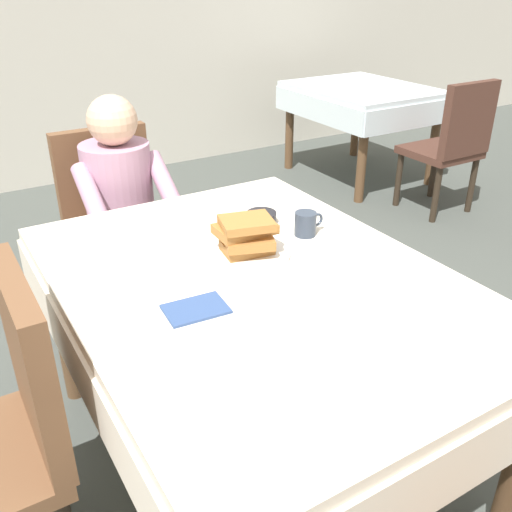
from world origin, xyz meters
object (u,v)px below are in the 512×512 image
object	(u,v)px
background_chair_empty	(453,141)
dining_table_main	(256,303)
breakfast_stack	(247,235)
cup_coffee	(306,224)
fork_left_of_plate	(197,273)
diner_person	(122,200)
spoon_near_edge	(322,302)
syrup_pitcher	(161,249)
chair_diner	(114,217)
chair_left_side	(1,425)
plate_breakfast	(247,254)
background_table_far	(362,101)
knife_right_of_plate	(298,245)
bowl_butter	(261,218)

from	to	relation	value
background_chair_empty	dining_table_main	bearing A→B (deg)	-151.75
dining_table_main	breakfast_stack	xyz separation A→B (m)	(0.05, 0.13, 0.17)
cup_coffee	fork_left_of_plate	xyz separation A→B (m)	(-0.45, -0.06, -0.04)
diner_person	spoon_near_edge	bearing A→B (deg)	97.38
syrup_pitcher	spoon_near_edge	xyz separation A→B (m)	(0.28, -0.48, -0.04)
chair_diner	chair_left_side	distance (m)	1.36
breakfast_stack	cup_coffee	bearing A→B (deg)	8.46
chair_diner	breakfast_stack	xyz separation A→B (m)	(0.12, -1.03, 0.29)
chair_diner	background_chair_empty	distance (m)	2.40
diner_person	plate_breakfast	distance (m)	0.89
diner_person	syrup_pitcher	world-z (taller)	diner_person
syrup_pitcher	background_table_far	xyz separation A→B (m)	(2.52, 1.94, -0.15)
diner_person	breakfast_stack	bearing A→B (deg)	97.82
chair_left_side	plate_breakfast	xyz separation A→B (m)	(0.82, 0.14, 0.22)
spoon_near_edge	knife_right_of_plate	bearing A→B (deg)	61.90
chair_left_side	background_table_far	xyz separation A→B (m)	(3.10, 2.20, 0.09)
chair_diner	spoon_near_edge	bearing A→B (deg)	96.56
chair_left_side	breakfast_stack	xyz separation A→B (m)	(0.82, 0.13, 0.29)
fork_left_of_plate	diner_person	bearing A→B (deg)	-5.30
dining_table_main	fork_left_of_plate	distance (m)	0.21
dining_table_main	knife_right_of_plate	bearing A→B (deg)	26.08
fork_left_of_plate	background_table_far	distance (m)	3.23
dining_table_main	syrup_pitcher	size ratio (longest dim) A/B	19.05
dining_table_main	chair_diner	bearing A→B (deg)	93.67
breakfast_stack	spoon_near_edge	size ratio (longest dim) A/B	1.31
bowl_butter	background_table_far	distance (m)	2.81
diner_person	fork_left_of_plate	distance (m)	0.90
spoon_near_edge	background_chair_empty	size ratio (longest dim) A/B	0.16
chair_left_side	spoon_near_edge	xyz separation A→B (m)	(0.85, -0.22, 0.21)
plate_breakfast	fork_left_of_plate	distance (m)	0.19
dining_table_main	background_chair_empty	world-z (taller)	background_chair_empty
chair_left_side	background_chair_empty	xyz separation A→B (m)	(3.10, 1.25, 0.00)
diner_person	knife_right_of_plate	size ratio (longest dim) A/B	5.60
dining_table_main	breakfast_stack	size ratio (longest dim) A/B	7.77
breakfast_stack	spoon_near_edge	bearing A→B (deg)	-83.72
bowl_butter	background_chair_empty	size ratio (longest dim) A/B	0.12
syrup_pitcher	background_chair_empty	bearing A→B (deg)	21.41
chair_left_side	syrup_pitcher	size ratio (longest dim) A/B	11.62
plate_breakfast	bowl_butter	world-z (taller)	bowl_butter
dining_table_main	chair_left_side	bearing A→B (deg)	180.00
chair_left_side	fork_left_of_plate	bearing A→B (deg)	-79.53
chair_diner	knife_right_of_plate	distance (m)	1.12
background_table_far	chair_left_side	bearing A→B (deg)	-144.61
plate_breakfast	spoon_near_edge	distance (m)	0.36
chair_diner	chair_left_side	bearing A→B (deg)	59.26
fork_left_of_plate	knife_right_of_plate	size ratio (longest dim) A/B	0.90
cup_coffee	diner_person	bearing A→B (deg)	114.54
chair_left_side	background_chair_empty	distance (m)	3.34
knife_right_of_plate	bowl_butter	bearing A→B (deg)	4.09
chair_diner	bowl_butter	xyz separation A→B (m)	(0.30, -0.83, 0.23)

